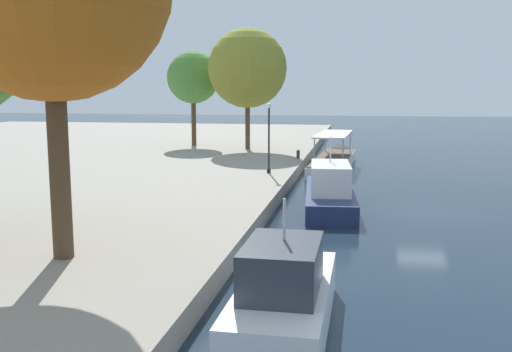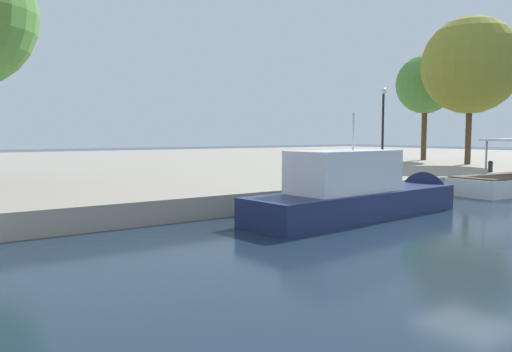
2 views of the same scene
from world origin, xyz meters
name	(u,v)px [view 1 (image 1 of 2)]	position (x,y,z in m)	size (l,w,h in m)	color
ground_plane	(423,213)	(0.00, 0.00, 0.00)	(220.00, 220.00, 0.00)	#192838
motor_yacht_0	(287,295)	(-15.46, 5.31, 0.76)	(7.67, 2.46, 4.32)	white
motor_yacht_1	(329,193)	(1.07, 4.99, 0.68)	(10.74, 3.29, 4.82)	navy
tour_boat_2	(334,163)	(17.13, 5.40, 0.34)	(14.95, 3.41, 3.88)	white
mooring_bollard_0	(298,154)	(15.74, 8.27, 1.21)	(0.29, 0.29, 0.69)	#2D2D33
lamp_post	(269,135)	(7.20, 9.36, 3.41)	(0.34, 0.34, 4.67)	black
tree_0	(194,79)	(24.97, 19.61, 7.40)	(5.24, 5.14, 9.27)	#4C3823
tree_2	(247,68)	(22.08, 13.75, 8.35)	(7.27, 7.27, 11.11)	#4C3823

